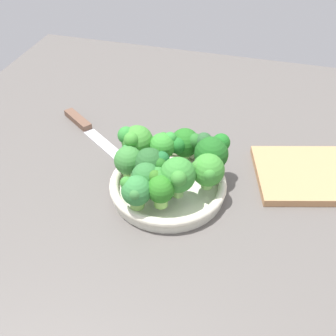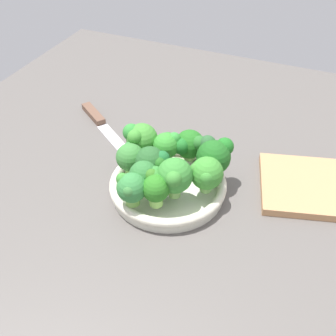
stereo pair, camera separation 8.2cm
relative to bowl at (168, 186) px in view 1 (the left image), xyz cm
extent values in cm
cube|color=#585350|center=(3.57, 1.09, -2.91)|extent=(130.00, 130.00, 2.50)
cylinder|color=silver|center=(0.00, 0.00, -0.92)|extent=(22.09, 22.09, 1.46)
torus|color=silver|center=(0.00, 0.00, 0.70)|extent=(23.02, 23.02, 1.78)
cylinder|color=#85BD64|center=(-2.98, -4.47, 2.56)|extent=(2.15, 2.15, 1.95)
sphere|color=#2D6C31|center=(-2.98, -4.47, 5.30)|extent=(5.43, 5.43, 5.43)
sphere|color=#30772F|center=(-0.77, -3.99, 5.99)|extent=(2.92, 2.92, 2.92)
sphere|color=#31691F|center=(-0.95, -5.31, 6.57)|extent=(2.44, 2.44, 2.44)
cylinder|color=#79BF54|center=(-7.76, -0.51, 2.47)|extent=(2.54, 2.54, 1.77)
sphere|color=#387B35|center=(-7.76, -0.51, 5.18)|extent=(5.59, 5.59, 5.59)
sphere|color=#337F3A|center=(-8.45, 1.32, 5.99)|extent=(2.85, 2.85, 2.85)
sphere|color=#2A8131|center=(-7.65, 1.44, 5.93)|extent=(2.39, 2.39, 2.39)
sphere|color=#308032|center=(-9.38, -0.24, 5.46)|extent=(2.31, 2.31, 2.31)
cylinder|color=#7FB35D|center=(2.81, -3.49, 2.91)|extent=(2.28, 2.28, 2.64)
sphere|color=#368331|center=(2.81, -3.49, 6.38)|extent=(6.60, 6.60, 6.60)
sphere|color=#3A8531|center=(3.27, -5.84, 7.66)|extent=(2.92, 2.92, 2.92)
sphere|color=#328D35|center=(2.91, -1.65, 7.15)|extent=(2.87, 2.87, 2.87)
cylinder|color=#85CD5F|center=(-2.49, 4.77, 2.90)|extent=(1.90, 1.90, 2.62)
sphere|color=#358C2F|center=(-2.49, 4.77, 5.92)|extent=(5.25, 5.25, 5.25)
sphere|color=#2D7A29|center=(-2.89, 6.73, 6.34)|extent=(2.49, 2.49, 2.49)
sphere|color=#318A34|center=(-1.21, 5.97, 7.16)|extent=(2.61, 2.61, 2.61)
cylinder|color=#7AC151|center=(-3.59, -0.38, 2.42)|extent=(2.46, 2.46, 1.67)
sphere|color=#255728|center=(-3.59, -0.38, 5.23)|extent=(6.07, 6.07, 6.07)
sphere|color=#215B1C|center=(-1.22, -1.17, 6.03)|extent=(2.68, 2.68, 2.68)
sphere|color=#1C612C|center=(-1.34, 0.29, 6.21)|extent=(3.11, 3.11, 3.11)
sphere|color=#215D24|center=(-1.43, -0.10, 5.66)|extent=(2.84, 2.84, 2.84)
cylinder|color=#96C368|center=(1.29, 8.08, 2.40)|extent=(2.36, 2.36, 1.62)
sphere|color=#22681F|center=(1.29, 8.08, 5.15)|extent=(5.95, 5.95, 5.95)
sphere|color=#286827|center=(3.55, 7.39, 6.52)|extent=(3.03, 3.03, 3.03)
sphere|color=#1E6823|center=(0.37, 5.76, 5.88)|extent=(3.30, 3.30, 3.30)
cylinder|color=#81BD60|center=(7.65, 0.18, 2.63)|extent=(2.28, 2.28, 2.08)
sphere|color=#3A8A30|center=(7.65, 0.18, 5.69)|extent=(6.22, 6.22, 6.22)
sphere|color=#397B2E|center=(5.94, -0.56, 6.56)|extent=(2.73, 2.73, 2.73)
sphere|color=#3C8D33|center=(8.14, -1.53, 6.32)|extent=(2.99, 2.99, 2.99)
cylinder|color=#7FBD58|center=(7.21, 5.42, 2.46)|extent=(2.62, 2.62, 1.74)
sphere|color=#1C5C1D|center=(7.21, 5.42, 5.53)|extent=(6.75, 6.75, 6.75)
sphere|color=#1D6A20|center=(8.66, 7.60, 6.99)|extent=(3.59, 3.59, 3.59)
sphere|color=#29572D|center=(5.27, 7.41, 6.88)|extent=(3.31, 3.31, 3.31)
cylinder|color=#98D662|center=(0.65, -7.01, 2.69)|extent=(2.53, 2.53, 2.19)
sphere|color=#29731E|center=(0.65, -7.01, 5.41)|extent=(5.02, 5.02, 5.02)
sphere|color=#2B7820|center=(1.89, -5.30, 6.34)|extent=(2.92, 2.92, 2.92)
sphere|color=#30752B|center=(-0.34, -5.12, 6.20)|extent=(2.83, 2.83, 2.83)
sphere|color=#2B7728|center=(0.75, -5.41, 6.49)|extent=(2.10, 2.10, 2.10)
cylinder|color=#7DB951|center=(-3.40, -8.45, 2.57)|extent=(2.64, 2.64, 1.97)
sphere|color=#327C3A|center=(-3.40, -8.45, 5.34)|extent=(5.49, 5.49, 5.49)
sphere|color=#35812E|center=(-5.27, -8.30, 6.65)|extent=(2.24, 2.24, 2.24)
sphere|color=#3A7E3A|center=(-3.09, -9.94, 6.05)|extent=(2.53, 2.53, 2.53)
cylinder|color=#7AB44D|center=(-7.64, 4.58, 2.86)|extent=(2.00, 2.00, 2.55)
sphere|color=#3F8A31|center=(-7.64, 4.58, 6.22)|extent=(6.40, 6.40, 6.40)
sphere|color=#2F8332|center=(-9.77, 4.22, 7.49)|extent=(3.52, 3.52, 3.52)
sphere|color=#3D8B30|center=(-8.07, 2.44, 7.94)|extent=(3.01, 3.01, 3.01)
cube|color=silver|center=(-17.19, 10.69, -1.46)|extent=(15.36, 11.98, 0.40)
cube|color=brown|center=(-28.02, 18.40, -0.91)|extent=(9.10, 7.36, 1.50)
cube|color=tan|center=(28.41, 12.72, -0.86)|extent=(28.71, 23.50, 1.60)
camera|label=1|loc=(17.16, -60.87, 56.46)|focal=46.06mm
camera|label=2|loc=(24.86, -58.15, 56.46)|focal=46.06mm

